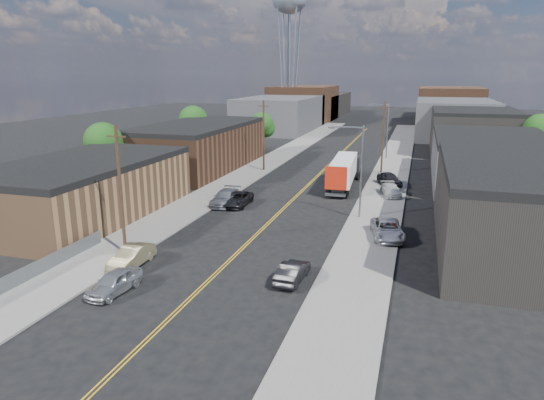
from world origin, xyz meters
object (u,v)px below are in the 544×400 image
Objects in this scene: car_left_c at (237,199)px; car_right_oncoming at (293,272)px; car_left_b at (132,257)px; car_right_lot_a at (387,229)px; semi_truck at (345,169)px; car_left_a at (114,282)px; car_ahead_truck at (344,170)px; car_left_d at (225,198)px; water_tower at (289,6)px; car_right_lot_b at (391,190)px; car_right_lot_c at (390,179)px.

car_right_oncoming is at bearing -60.24° from car_left_c.
car_left_b is 0.84× the size of car_right_lot_a.
semi_truck is 32.50m from car_left_b.
car_left_a is 0.83× the size of car_ahead_truck.
water_tower is at bearing 97.30° from car_left_d.
car_right_lot_b reaches higher than car_right_oncoming.
car_ahead_truck is (-2.07, 36.36, 0.02)m from car_right_oncoming.
car_right_lot_a is (33.00, -90.40, -29.76)m from water_tower.
car_right_lot_a reaches higher than car_left_d.
car_left_d is at bearing -79.48° from water_tower.
car_left_d is (-10.90, -12.68, -1.33)m from semi_truck.
car_right_lot_a is at bearing -23.42° from car_left_d.
car_left_c is (1.36, 17.91, -0.03)m from car_left_b.
car_right_lot_a reaches higher than car_left_a.
water_tower is 107.34m from car_left_b.
water_tower reaches higher than car_left_a.
water_tower is 8.23× the size of car_left_b.
car_left_a is 11.63m from car_right_oncoming.
car_left_c is at bearing 146.67° from car_right_lot_a.
car_left_c is 1.00× the size of car_ahead_truck.
car_left_c is 1.10× the size of car_right_lot_c.
car_left_c is 20.45m from car_right_lot_c.
car_right_lot_a is (17.40, 11.50, 0.15)m from car_left_b.
semi_truck is 7.22m from car_right_lot_b.
car_right_lot_a is at bearing -23.69° from car_left_c.
car_right_lot_c is at bearing 37.60° from car_left_d.
semi_truck is 15.93m from car_left_c.
car_left_c is at bearing 96.91° from car_left_a.
water_tower is 8.67× the size of car_left_a.
semi_truck reaches higher than car_left_b.
car_ahead_truck is (-7.59, 25.72, -0.18)m from car_right_lot_a.
car_left_b is at bearing -158.10° from car_right_lot_a.
car_left_b is (-1.40, 4.18, 0.01)m from car_left_a.
water_tower is 7.22× the size of car_ahead_truck.
car_left_b is at bearing -112.97° from semi_truck.
semi_truck is 3.07× the size of car_right_lot_c.
car_left_d is at bearing 148.23° from car_right_lot_a.
semi_truck is (26.50, -71.32, -28.54)m from water_tower.
car_left_b is 17.91m from car_left_d.
water_tower is 7.93× the size of car_right_lot_c.
car_left_b is 0.99× the size of car_right_lot_b.
car_right_lot_b is at bearing 70.26° from car_left_a.
car_right_lot_b is (5.84, -4.04, -1.31)m from semi_truck.
car_right_lot_c is at bearing -95.17° from car_right_oncoming.
car_left_b is 38.50m from car_ahead_truck.
car_right_oncoming is 36.42m from car_ahead_truck.
car_right_lot_c is (16.24, 14.03, 0.16)m from car_left_d.
car_left_d is at bearing 100.42° from car_left_a.
car_left_b is at bearing -137.25° from car_right_lot_b.
car_ahead_truck is (-6.93, 10.68, -0.09)m from car_right_lot_b.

